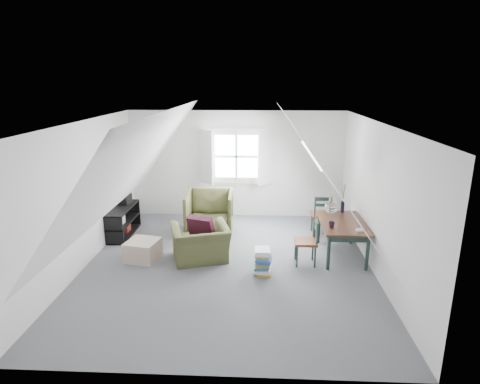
# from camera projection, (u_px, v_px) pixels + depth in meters

# --- Properties ---
(floor) EXTENTS (5.50, 5.50, 0.00)m
(floor) POSITION_uv_depth(u_px,v_px,m) (228.00, 265.00, 7.09)
(floor) COLOR #535359
(floor) RESTS_ON ground
(ceiling) EXTENTS (5.50, 5.50, 0.00)m
(ceiling) POSITION_uv_depth(u_px,v_px,m) (227.00, 123.00, 6.41)
(ceiling) COLOR white
(ceiling) RESTS_ON wall_back
(wall_back) EXTENTS (5.00, 0.00, 5.00)m
(wall_back) POSITION_uv_depth(u_px,v_px,m) (236.00, 165.00, 9.40)
(wall_back) COLOR silver
(wall_back) RESTS_ON ground
(wall_front) EXTENTS (5.00, 0.00, 5.00)m
(wall_front) POSITION_uv_depth(u_px,v_px,m) (206.00, 274.00, 4.11)
(wall_front) COLOR silver
(wall_front) RESTS_ON ground
(wall_left) EXTENTS (0.00, 5.50, 5.50)m
(wall_left) POSITION_uv_depth(u_px,v_px,m) (82.00, 196.00, 6.87)
(wall_left) COLOR silver
(wall_left) RESTS_ON ground
(wall_right) EXTENTS (0.00, 5.50, 5.50)m
(wall_right) POSITION_uv_depth(u_px,v_px,m) (378.00, 200.00, 6.64)
(wall_right) COLOR silver
(wall_right) RESTS_ON ground
(slope_left) EXTENTS (3.19, 5.50, 4.48)m
(slope_left) POSITION_uv_depth(u_px,v_px,m) (134.00, 166.00, 6.68)
(slope_left) COLOR white
(slope_left) RESTS_ON wall_left
(slope_right) EXTENTS (3.19, 5.50, 4.48)m
(slope_right) POSITION_uv_depth(u_px,v_px,m) (322.00, 168.00, 6.54)
(slope_right) COLOR white
(slope_right) RESTS_ON wall_right
(dormer_window) EXTENTS (1.71, 0.35, 1.30)m
(dormer_window) POSITION_uv_depth(u_px,v_px,m) (236.00, 157.00, 9.27)
(dormer_window) COLOR white
(dormer_window) RESTS_ON wall_back
(skylight) EXTENTS (0.35, 0.75, 0.47)m
(skylight) POSITION_uv_depth(u_px,v_px,m) (312.00, 156.00, 7.80)
(skylight) COLOR white
(skylight) RESTS_ON slope_right
(armchair_near) EXTENTS (1.19, 1.11, 0.64)m
(armchair_near) POSITION_uv_depth(u_px,v_px,m) (201.00, 259.00, 7.33)
(armchair_near) COLOR #454826
(armchair_near) RESTS_ON floor
(armchair_far) EXTENTS (1.00, 1.03, 0.91)m
(armchair_far) POSITION_uv_depth(u_px,v_px,m) (210.00, 232.00, 8.63)
(armchair_far) COLOR #454826
(armchair_far) RESTS_ON floor
(throw_pillow) EXTENTS (0.52, 0.39, 0.48)m
(throw_pillow) POSITION_uv_depth(u_px,v_px,m) (201.00, 228.00, 7.33)
(throw_pillow) COLOR #390F21
(throw_pillow) RESTS_ON armchair_near
(ottoman) EXTENTS (0.64, 0.64, 0.36)m
(ottoman) POSITION_uv_depth(u_px,v_px,m) (143.00, 250.00, 7.29)
(ottoman) COLOR tan
(ottoman) RESTS_ON floor
(dining_table) EXTENTS (0.80, 1.33, 0.66)m
(dining_table) POSITION_uv_depth(u_px,v_px,m) (342.00, 226.00, 7.34)
(dining_table) COLOR #371C11
(dining_table) RESTS_ON floor
(demijohn) EXTENTS (0.24, 0.24, 0.33)m
(demijohn) POSITION_uv_depth(u_px,v_px,m) (330.00, 207.00, 7.72)
(demijohn) COLOR silver
(demijohn) RESTS_ON dining_table
(vase_twigs) EXTENTS (0.07, 0.08, 0.57)m
(vase_twigs) POSITION_uv_depth(u_px,v_px,m) (343.00, 206.00, 7.81)
(vase_twigs) COLOR black
(vase_twigs) RESTS_ON dining_table
(cup) EXTENTS (0.13, 0.13, 0.10)m
(cup) POSITION_uv_depth(u_px,v_px,m) (332.00, 228.00, 7.04)
(cup) COLOR black
(cup) RESTS_ON dining_table
(paper_box) EXTENTS (0.12, 0.10, 0.04)m
(paper_box) POSITION_uv_depth(u_px,v_px,m) (360.00, 230.00, 6.87)
(paper_box) COLOR white
(paper_box) RESTS_ON dining_table
(dining_chair_far) EXTENTS (0.41, 0.41, 0.88)m
(dining_chair_far) POSITION_uv_depth(u_px,v_px,m) (322.00, 214.00, 8.38)
(dining_chair_far) COLOR #5F2C16
(dining_chair_far) RESTS_ON floor
(dining_chair_near) EXTENTS (0.39, 0.39, 0.82)m
(dining_chair_near) POSITION_uv_depth(u_px,v_px,m) (307.00, 241.00, 7.05)
(dining_chair_near) COLOR #5F2C16
(dining_chair_near) RESTS_ON floor
(media_shelf) EXTENTS (0.39, 1.18, 0.60)m
(media_shelf) POSITION_uv_depth(u_px,v_px,m) (122.00, 223.00, 8.40)
(media_shelf) COLOR black
(media_shelf) RESTS_ON floor
(electronics_box) EXTENTS (0.24, 0.30, 0.22)m
(electronics_box) POSITION_uv_depth(u_px,v_px,m) (125.00, 199.00, 8.57)
(electronics_box) COLOR black
(electronics_box) RESTS_ON media_shelf
(magazine_stack) EXTENTS (0.33, 0.39, 0.44)m
(magazine_stack) POSITION_uv_depth(u_px,v_px,m) (263.00, 262.00, 6.73)
(magazine_stack) COLOR #B29933
(magazine_stack) RESTS_ON floor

